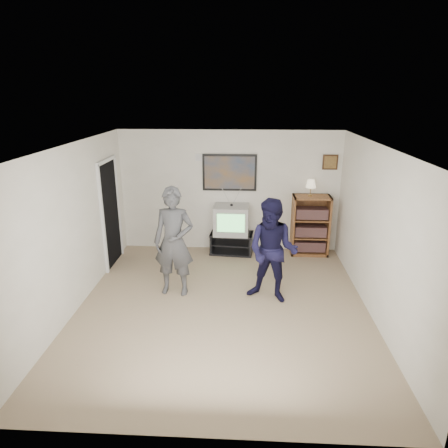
# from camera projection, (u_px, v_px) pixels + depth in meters

# --- Properties ---
(room_shell) EXTENTS (4.51, 5.00, 2.51)m
(room_shell) POSITION_uv_depth(u_px,v_px,m) (224.00, 225.00, 6.19)
(room_shell) COLOR #886D56
(room_shell) RESTS_ON ground
(media_stand) EXTENTS (0.91, 0.56, 0.43)m
(media_stand) POSITION_uv_depth(u_px,v_px,m) (232.00, 243.00, 8.30)
(media_stand) COLOR black
(media_stand) RESTS_ON room_shell
(crt_television) EXTENTS (0.72, 0.61, 0.59)m
(crt_television) POSITION_uv_depth(u_px,v_px,m) (231.00, 220.00, 8.14)
(crt_television) COLOR #A1A09C
(crt_television) RESTS_ON media_stand
(bookshelf) EXTENTS (0.75, 0.43, 1.23)m
(bookshelf) POSITION_uv_depth(u_px,v_px,m) (310.00, 225.00, 8.14)
(bookshelf) COLOR #58311A
(bookshelf) RESTS_ON room_shell
(table_lamp) EXTENTS (0.21, 0.21, 0.33)m
(table_lamp) POSITION_uv_depth(u_px,v_px,m) (311.00, 188.00, 7.91)
(table_lamp) COLOR beige
(table_lamp) RESTS_ON bookshelf
(person_tall) EXTENTS (0.70, 0.49, 1.81)m
(person_tall) POSITION_uv_depth(u_px,v_px,m) (174.00, 242.00, 6.45)
(person_tall) COLOR #3D3E41
(person_tall) RESTS_ON room_shell
(person_short) EXTENTS (0.98, 0.87, 1.68)m
(person_short) POSITION_uv_depth(u_px,v_px,m) (273.00, 251.00, 6.24)
(person_short) COLOR black
(person_short) RESTS_ON room_shell
(controller_left) EXTENTS (0.04, 0.11, 0.03)m
(controller_left) POSITION_uv_depth(u_px,v_px,m) (173.00, 215.00, 6.58)
(controller_left) COLOR white
(controller_left) RESTS_ON person_tall
(controller_right) EXTENTS (0.05, 0.12, 0.03)m
(controller_right) POSITION_uv_depth(u_px,v_px,m) (272.00, 228.00, 6.40)
(controller_right) COLOR white
(controller_right) RESTS_ON person_short
(poster) EXTENTS (1.10, 0.03, 0.75)m
(poster) POSITION_uv_depth(u_px,v_px,m) (230.00, 173.00, 8.08)
(poster) COLOR black
(poster) RESTS_ON room_shell
(air_vent) EXTENTS (0.28, 0.02, 0.14)m
(air_vent) POSITION_uv_depth(u_px,v_px,m) (202.00, 158.00, 8.02)
(air_vent) COLOR white
(air_vent) RESTS_ON room_shell
(small_picture) EXTENTS (0.30, 0.03, 0.30)m
(small_picture) POSITION_uv_depth(u_px,v_px,m) (330.00, 162.00, 7.91)
(small_picture) COLOR black
(small_picture) RESTS_ON room_shell
(doorway) EXTENTS (0.03, 0.85, 2.00)m
(doorway) POSITION_uv_depth(u_px,v_px,m) (110.00, 214.00, 7.58)
(doorway) COLOR black
(doorway) RESTS_ON room_shell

